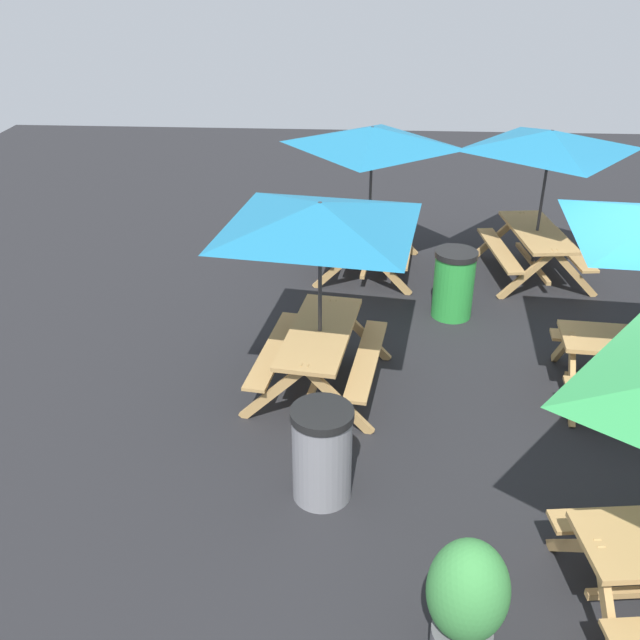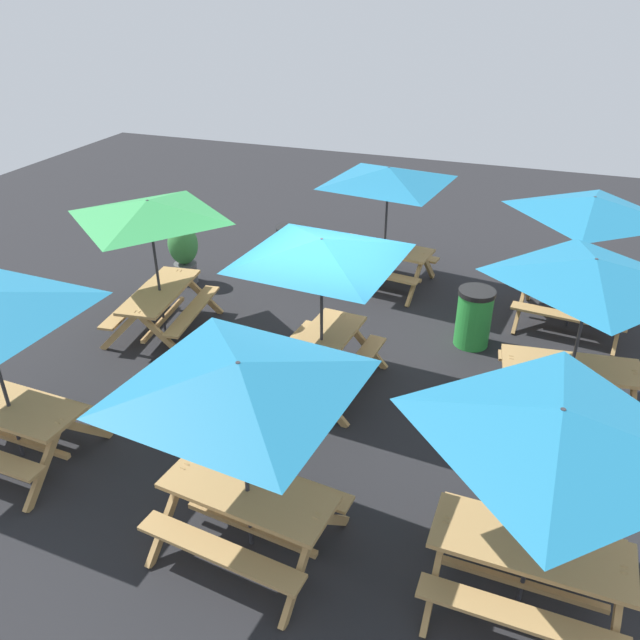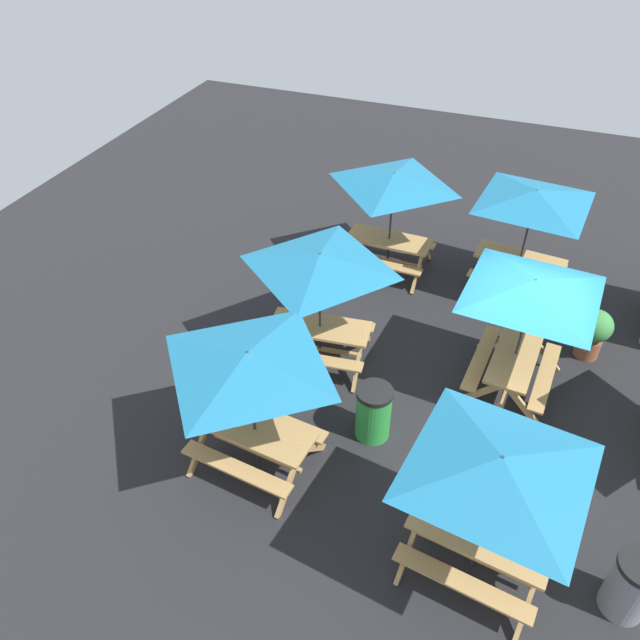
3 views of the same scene
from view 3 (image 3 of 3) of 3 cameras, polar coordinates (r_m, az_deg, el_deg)
ground_plane at (r=11.34m, az=16.16°, el=-6.80°), size 25.83×25.83×0.00m
picnic_table_0 at (r=10.34m, az=18.77°, el=2.12°), size 2.82×2.82×2.34m
picnic_table_1 at (r=7.63m, az=15.93°, el=-13.41°), size 2.80×2.80×2.34m
picnic_table_2 at (r=10.39m, az=0.00°, el=4.67°), size 2.22×2.22×2.34m
picnic_table_5 at (r=13.02m, az=6.73°, el=12.00°), size 2.06×2.06×2.34m
picnic_table_6 at (r=8.57m, az=-6.53°, el=-4.46°), size 2.21×2.21×2.34m
picnic_table_7 at (r=12.96m, az=18.95°, el=9.96°), size 2.81×2.81×2.34m
trash_bin_green at (r=10.02m, az=4.90°, el=-8.41°), size 0.59×0.59×0.98m
trash_bin_gray at (r=9.16m, az=26.60°, el=-20.91°), size 0.59×0.59×0.98m
potted_plant_1 at (r=12.35m, az=23.70°, el=-0.92°), size 0.64×0.64×1.00m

